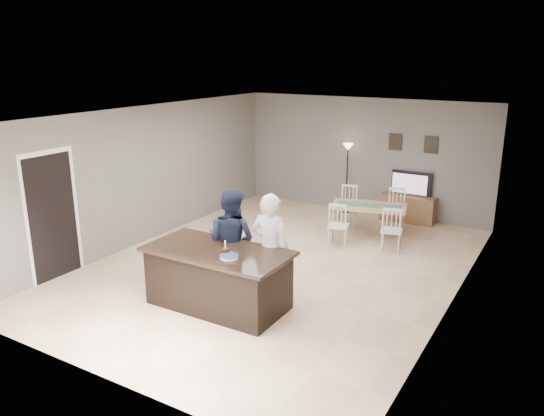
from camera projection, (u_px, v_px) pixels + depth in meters
The scene contains 14 objects.
floor at pixel (278, 266), 9.49m from camera, with size 8.00×8.00×0.00m, color #CFAC85.
room_shell at pixel (279, 174), 9.02m from camera, with size 8.00×8.00×8.00m.
kitchen_island at pixel (218, 278), 7.88m from camera, with size 2.15×1.10×0.90m.
tv_console at pixel (408, 208), 11.94m from camera, with size 1.20×0.40×0.60m, color brown.
television at pixel (410, 184), 11.84m from camera, with size 0.91×0.12×0.53m, color black.
tv_screen_glow at pixel (409, 184), 11.77m from camera, with size 0.78×0.78×0.00m, color orange.
picture_frames at pixel (413, 143), 11.73m from camera, with size 1.10×0.02×0.38m.
doorway at pixel (51, 206), 8.70m from camera, with size 0.00×2.10×2.65m.
woman at pixel (270, 248), 7.94m from camera, with size 0.62×0.41×1.70m, color silver.
man at pixel (231, 241), 8.29m from camera, with size 0.82×0.64×1.69m, color #171D34.
birthday_cake at pixel (225, 252), 7.54m from camera, with size 0.14×0.14×0.21m.
plate_stack at pixel (229, 257), 7.43m from camera, with size 0.27×0.27×0.04m.
dining_table at pixel (369, 211), 10.78m from camera, with size 1.78×1.97×0.90m.
floor_lamp at pixel (348, 159), 12.42m from camera, with size 0.25×0.25×1.65m.
Camera 1 is at (4.38, -7.66, 3.66)m, focal length 35.00 mm.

